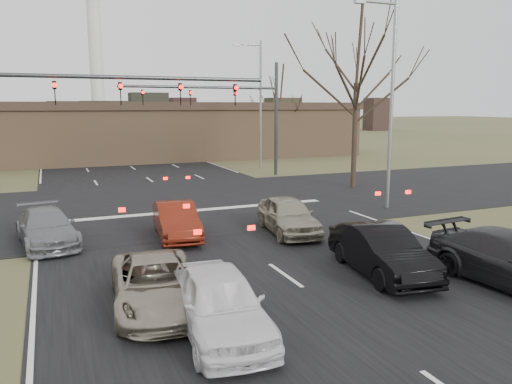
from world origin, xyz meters
TOP-DOWN VIEW (x-y plane):
  - ground at (0.00, 0.00)m, footprint 360.00×360.00m
  - road_main at (0.00, 60.00)m, footprint 14.00×300.00m
  - road_cross at (0.00, 15.00)m, footprint 200.00×14.00m
  - building at (2.00, 38.00)m, footprint 42.40×10.40m
  - mast_arm_near at (-5.23, 13.00)m, footprint 12.12×0.24m
  - mast_arm_far at (6.18, 23.00)m, footprint 11.12×0.24m
  - streetlight_right_near at (8.82, 10.00)m, footprint 2.34×0.25m
  - streetlight_right_far at (9.32, 27.00)m, footprint 2.34×0.25m
  - tree_right_near at (11.00, 16.00)m, footprint 6.90×6.90m
  - tree_right_far at (15.00, 35.00)m, footprint 5.40×5.40m
  - car_silver_suv at (-4.00, 2.13)m, footprint 2.52×4.71m
  - car_white_sedan at (-3.00, 0.12)m, footprint 2.07×4.42m
  - car_black_hatch at (2.69, 2.01)m, footprint 2.14×4.61m
  - car_grey_ahead at (-6.48, 9.39)m, footprint 2.38×4.65m
  - car_red_ahead at (-1.91, 8.54)m, footprint 1.84×4.21m
  - car_silver_ahead at (2.33, 7.51)m, footprint 2.27×4.42m

SIDE VIEW (x-z plane):
  - ground at x=0.00m, z-range 0.00..0.00m
  - road_main at x=0.00m, z-range 0.00..0.02m
  - road_cross at x=0.00m, z-range 0.00..0.03m
  - car_silver_suv at x=-4.00m, z-range 0.00..1.26m
  - car_grey_ahead at x=-6.48m, z-range 0.00..1.29m
  - car_red_ahead at x=-1.91m, z-range 0.00..1.35m
  - car_silver_ahead at x=2.33m, z-range 0.00..1.44m
  - car_black_hatch at x=2.69m, z-range 0.00..1.46m
  - car_white_sedan at x=-3.00m, z-range 0.00..1.46m
  - building at x=2.00m, z-range 0.02..5.32m
  - mast_arm_far at x=6.18m, z-range 1.02..9.02m
  - mast_arm_near at x=-5.23m, z-range 1.07..9.07m
  - streetlight_right_near at x=8.82m, z-range 0.59..10.59m
  - streetlight_right_far at x=9.32m, z-range 0.59..10.59m
  - tree_right_far at x=15.00m, z-range 2.46..11.46m
  - tree_right_near at x=11.00m, z-range 3.15..14.65m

